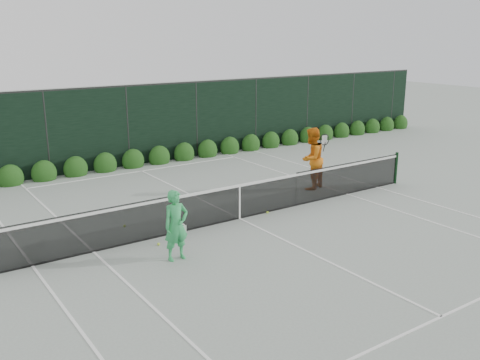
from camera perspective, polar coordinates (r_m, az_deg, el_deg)
ground at (r=14.68m, az=-0.05°, el=-4.15°), size 80.00×80.00×0.00m
tennis_net at (r=14.50m, az=-0.13°, el=-2.19°), size 12.90×0.10×1.07m
player_woman at (r=11.94m, az=-6.83°, el=-4.83°), size 0.64×0.40×1.61m
player_man at (r=17.40m, az=7.63°, el=2.28°), size 1.18×1.05×2.01m
court_lines at (r=14.68m, az=-0.05°, el=-4.13°), size 11.03×23.83×0.01m
windscreen_fence at (r=12.19m, az=7.18°, el=-0.90°), size 32.00×21.07×3.06m
hedge_row at (r=20.68m, az=-11.33°, el=1.99°), size 31.66×0.65×0.94m
tennis_balls at (r=14.07m, az=-5.74°, el=-4.97°), size 3.83×1.71×0.07m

